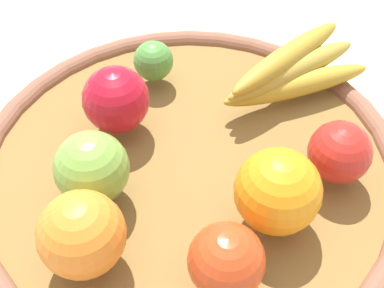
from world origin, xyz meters
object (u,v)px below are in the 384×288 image
Objects in this scene: lime_0 at (156,61)px; orange_0 at (86,234)px; apple_3 at (95,168)px; apple_2 at (231,261)px; banana_bunch at (295,71)px; apple_0 at (343,152)px; apple_1 at (119,99)px; orange_1 at (282,191)px.

orange_0 reaches higher than lime_0.
orange_0 is at bearing -89.50° from apple_3.
apple_3 is (-0.12, 0.10, 0.00)m from apple_2.
banana_bunch reaches higher than lime_0.
apple_2 reaches higher than apple_0.
apple_3 is 0.94× the size of orange_0.
orange_1 is at bearing -39.07° from apple_1.
apple_1 is at bearing 140.93° from orange_1.
apple_0 is at bearing -77.97° from banana_bunch.
orange_0 is at bearing 169.23° from apple_2.
apple_1 is at bearing 119.11° from apple_2.
orange_0 is (-0.24, -0.10, 0.01)m from apple_0.
apple_2 is 0.29m from lime_0.
apple_3 and apple_1 have the same top height.
orange_0 is at bearing -157.97° from apple_0.
orange_1 is at bearing 14.04° from orange_0.
apple_3 is at bearing -144.17° from banana_bunch.
apple_2 is 1.38× the size of lime_0.
orange_0 reaches higher than apple_2.
apple_0 is at bearing -18.03° from apple_1.
banana_bunch is at bearing 102.03° from apple_0.
orange_1 is (0.17, -0.03, 0.00)m from apple_3.
apple_0 is 0.83× the size of orange_0.
orange_0 is at bearing -165.96° from orange_1.
apple_0 is 0.09m from orange_1.
orange_1 reaches higher than apple_0.
apple_2 is 0.13m from orange_0.
orange_0 is (-0.22, -0.23, 0.01)m from banana_bunch.
lime_0 is 0.17m from banana_bunch.
apple_2 is 0.86× the size of orange_0.
apple_3 is at bearing -174.73° from apple_0.
banana_bunch is at bearing 77.64° from orange_1.
orange_1 is at bearing 53.13° from apple_2.
apple_3 is 0.08m from orange_0.
apple_0 is 0.96× the size of apple_2.
apple_1 is 0.21m from orange_1.
lime_0 is (-0.07, 0.28, -0.01)m from apple_2.
orange_1 is (-0.07, -0.06, 0.01)m from apple_0.
orange_1 is (0.16, -0.13, 0.00)m from apple_1.
apple_0 is 0.87× the size of apple_1.
orange_0 reaches higher than apple_1.
banana_bunch is 0.32m from orange_0.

